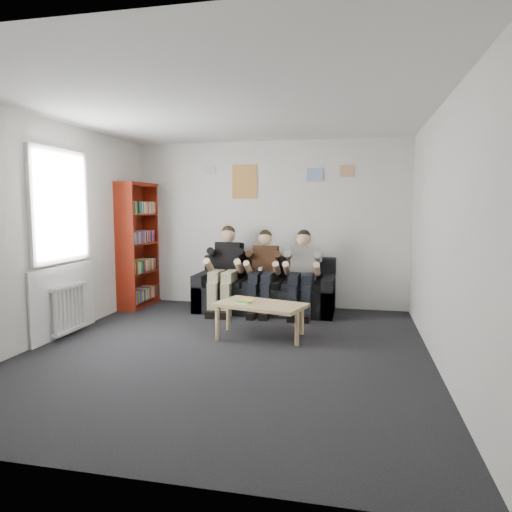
{
  "coord_description": "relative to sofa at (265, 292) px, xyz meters",
  "views": [
    {
      "loc": [
        1.4,
        -4.88,
        1.64
      ],
      "look_at": [
        0.05,
        1.3,
        0.96
      ],
      "focal_mm": 32.0,
      "sensor_mm": 36.0,
      "label": 1
    }
  ],
  "objects": [
    {
      "name": "game_cases",
      "position": [
        0.03,
        -1.5,
        0.16
      ],
      "size": [
        0.2,
        0.18,
        0.04
      ],
      "rotation": [
        0.0,
        0.0,
        -0.17
      ],
      "color": "silver",
      "rests_on": "coffee_table"
    },
    {
      "name": "poster_sign",
      "position": [
        -1.03,
        0.4,
        1.95
      ],
      "size": [
        0.2,
        0.01,
        0.14
      ],
      "primitive_type": "cube",
      "color": "silver",
      "rests_on": "room_shell"
    },
    {
      "name": "person_middle",
      "position": [
        -0.0,
        -0.2,
        0.34
      ],
      "size": [
        0.39,
        0.83,
        1.28
      ],
      "rotation": [
        0.0,
        0.0,
        0.01
      ],
      "color": "#4A2A18",
      "rests_on": "sofa"
    },
    {
      "name": "poster_large",
      "position": [
        -0.43,
        0.4,
        1.75
      ],
      "size": [
        0.42,
        0.01,
        0.55
      ],
      "primitive_type": "cube",
      "color": "gold",
      "rests_on": "room_shell"
    },
    {
      "name": "window",
      "position": [
        -2.26,
        -1.89,
        0.73
      ],
      "size": [
        0.05,
        1.3,
        2.36
      ],
      "color": "white",
      "rests_on": "room_shell"
    },
    {
      "name": "sofa",
      "position": [
        0.0,
        0.0,
        0.0
      ],
      "size": [
        2.15,
        0.88,
        0.83
      ],
      "color": "black",
      "rests_on": "ground"
    },
    {
      "name": "person_left",
      "position": [
        -0.6,
        -0.2,
        0.37
      ],
      "size": [
        0.42,
        0.9,
        1.34
      ],
      "rotation": [
        0.0,
        0.0,
        -0.05
      ],
      "color": "black",
      "rests_on": "sofa"
    },
    {
      "name": "bookshelf",
      "position": [
        -2.1,
        -0.1,
        0.72
      ],
      "size": [
        0.3,
        0.91,
        2.03
      ],
      "rotation": [
        0.0,
        0.0,
        -0.05
      ],
      "color": "maroon",
      "rests_on": "ground"
    },
    {
      "name": "room_shell",
      "position": [
        -0.03,
        -2.09,
        1.05
      ],
      "size": [
        5.0,
        5.0,
        5.0
      ],
      "color": "black",
      "rests_on": "ground"
    },
    {
      "name": "poster_pink",
      "position": [
        1.22,
        0.4,
        1.9
      ],
      "size": [
        0.22,
        0.01,
        0.18
      ],
      "primitive_type": "cube",
      "color": "#BF3B88",
      "rests_on": "room_shell"
    },
    {
      "name": "radiator",
      "position": [
        -2.18,
        -1.89,
        0.05
      ],
      "size": [
        0.1,
        0.64,
        0.6
      ],
      "color": "white",
      "rests_on": "ground"
    },
    {
      "name": "coffee_table",
      "position": [
        0.23,
        -1.47,
        0.09
      ],
      "size": [
        1.09,
        0.6,
        0.44
      ],
      "rotation": [
        0.0,
        0.0,
        -0.29
      ],
      "color": "tan",
      "rests_on": "ground"
    },
    {
      "name": "poster_blue",
      "position": [
        0.72,
        0.4,
        1.85
      ],
      "size": [
        0.25,
        0.01,
        0.2
      ],
      "primitive_type": "cube",
      "color": "#3F77D7",
      "rests_on": "room_shell"
    },
    {
      "name": "person_right",
      "position": [
        0.6,
        -0.2,
        0.35
      ],
      "size": [
        0.39,
        0.84,
        1.29
      ],
      "rotation": [
        0.0,
        0.0,
        0.05
      ],
      "color": "white",
      "rests_on": "sofa"
    }
  ]
}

